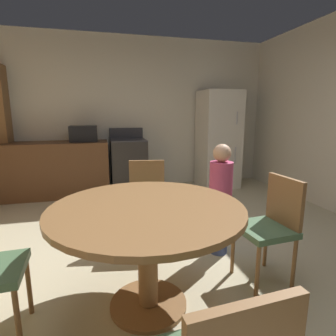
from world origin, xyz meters
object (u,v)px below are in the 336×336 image
chair_north (147,196)px  oven_range (129,165)px  microwave (84,134)px  chair_east (271,222)px  refrigerator (218,140)px  dining_table (147,227)px  person_child (220,197)px

chair_north → oven_range: bearing=-170.7°
microwave → chair_east: (1.57, -2.92, -0.53)m
refrigerator → dining_table: bearing=-122.1°
refrigerator → chair_east: size_ratio=2.02×
person_child → dining_table: bearing=0.0°
microwave → dining_table: (0.54, -3.01, -0.42)m
microwave → oven_range: bearing=0.3°
dining_table → chair_north: (0.17, 1.02, -0.11)m
microwave → chair_north: bearing=-70.3°
refrigerator → person_child: size_ratio=1.61×
microwave → refrigerator: bearing=-1.2°
chair_east → chair_north: bearing=-52.2°
refrigerator → dining_table: (-1.85, -2.96, -0.27)m
oven_range → chair_east: (0.84, -2.93, 0.03)m
refrigerator → dining_table: refrigerator is taller
microwave → chair_north: (0.71, -1.99, -0.53)m
chair_north → person_child: (0.64, -0.43, 0.08)m
dining_table → person_child: person_child is taller
refrigerator → person_child: bearing=-113.7°
chair_east → chair_north: (-0.86, 0.94, 0.00)m
dining_table → microwave: bearing=100.2°
oven_range → dining_table: (-0.19, -3.01, 0.14)m
microwave → dining_table: 3.08m
person_child → chair_north: bearing=-69.8°
microwave → person_child: (1.35, -2.41, -0.45)m
oven_range → chair_east: bearing=-73.9°
chair_east → person_child: (-0.22, 0.51, 0.08)m
person_child → chair_east: bearing=77.2°
oven_range → chair_north: (-0.01, -1.99, 0.03)m
dining_table → chair_east: chair_east is taller
dining_table → chair_east: size_ratio=1.51×
oven_range → chair_east: 3.04m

